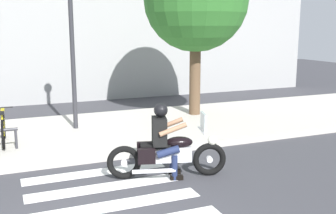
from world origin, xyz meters
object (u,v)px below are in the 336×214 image
(rider, at_px, (164,135))
(tree_near_rack, at_px, (196,0))
(bicycle_3, at_px, (3,128))
(motorcycle, at_px, (168,154))
(street_lamp, at_px, (71,27))

(rider, relative_size, tree_near_rack, 0.28)
(rider, bearing_deg, bicycle_3, 132.13)
(bicycle_3, bearing_deg, motorcycle, -47.35)
(motorcycle, height_order, rider, rider)
(street_lamp, distance_m, tree_near_rack, 3.85)
(motorcycle, bearing_deg, bicycle_3, 132.65)
(motorcycle, distance_m, street_lamp, 4.71)
(rider, distance_m, tree_near_rack, 5.84)
(bicycle_3, relative_size, tree_near_rack, 0.32)
(rider, distance_m, street_lamp, 4.50)
(rider, height_order, street_lamp, street_lamp)
(bicycle_3, xyz_separation_m, street_lamp, (1.81, 0.83, 2.31))
(rider, xyz_separation_m, bicycle_3, (-2.79, 3.09, -0.32))
(motorcycle, xyz_separation_m, street_lamp, (-1.06, 3.94, 2.36))
(bicycle_3, bearing_deg, tree_near_rack, 12.52)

